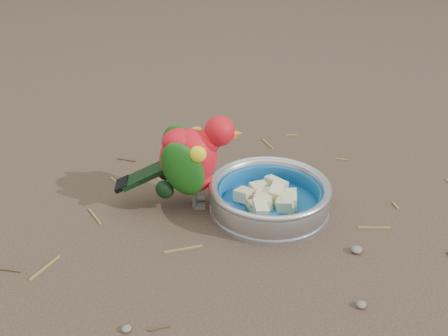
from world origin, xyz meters
TOP-DOWN VIEW (x-y plane):
  - ground at (0.00, 0.00)m, footprint 60.00×60.00m
  - food_bowl at (0.05, 0.01)m, footprint 0.23×0.23m
  - bowl_wall at (0.05, 0.01)m, footprint 0.23×0.23m
  - fruit_wedges at (0.05, 0.01)m, footprint 0.14×0.14m
  - lory_parrot at (-0.05, 0.12)m, footprint 0.24×0.21m
  - ground_debris at (-0.03, 0.02)m, footprint 0.90×0.80m

SIDE VIEW (x-z plane):
  - ground at x=0.00m, z-range 0.00..0.00m
  - ground_debris at x=-0.03m, z-range 0.00..0.01m
  - food_bowl at x=0.05m, z-range 0.00..0.02m
  - fruit_wedges at x=0.05m, z-range 0.02..0.05m
  - bowl_wall at x=0.05m, z-range 0.02..0.06m
  - lory_parrot at x=-0.05m, z-range 0.00..0.18m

